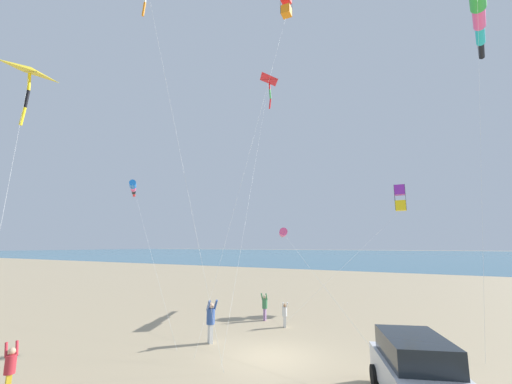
% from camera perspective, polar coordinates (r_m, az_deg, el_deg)
% --- Properties ---
extents(ground_plane, '(600.00, 600.00, 0.00)m').
position_cam_1_polar(ground_plane, '(14.38, 2.70, -27.41)').
color(ground_plane, tan).
extents(ocean_water_strip, '(240.00, 600.00, 0.01)m').
position_cam_1_polar(ocean_water_strip, '(177.47, 26.88, -9.94)').
color(ocean_water_strip, '#386B84').
rests_on(ocean_water_strip, ground_plane).
extents(parked_car, '(4.67, 3.20, 1.85)m').
position_cam_1_polar(parked_car, '(10.97, 27.30, -26.95)').
color(parked_car, silver).
rests_on(parked_car, ground_plane).
extents(cooler_box, '(0.62, 0.42, 0.42)m').
position_cam_1_polar(cooler_box, '(13.38, 28.17, -26.80)').
color(cooler_box, red).
rests_on(cooler_box, ground_plane).
extents(person_adult_flyer, '(0.66, 0.70, 1.95)m').
position_cam_1_polar(person_adult_flyer, '(15.92, -8.13, -21.62)').
color(person_adult_flyer, silver).
rests_on(person_adult_flyer, ground_plane).
extents(person_child_green_jacket, '(0.44, 0.52, 1.51)m').
position_cam_1_polar(person_child_green_jacket, '(13.08, -37.81, -23.59)').
color(person_child_green_jacket, gold).
rests_on(person_child_green_jacket, ground_plane).
extents(person_child_grey_jacket, '(0.49, 0.46, 1.36)m').
position_cam_1_polar(person_child_grey_jacket, '(18.72, 5.16, -20.83)').
color(person_child_grey_jacket, silver).
rests_on(person_child_grey_jacket, ground_plane).
extents(person_bystander_far, '(0.53, 0.44, 1.60)m').
position_cam_1_polar(person_bystander_far, '(20.21, 1.58, -19.64)').
color(person_bystander_far, '#8E6B9E').
rests_on(person_bystander_far, ground_plane).
extents(kite_delta_long_streamer_left, '(5.62, 10.04, 13.99)m').
position_cam_1_polar(kite_delta_long_streamer_left, '(21.63, -35.47, 17.19)').
color(kite_delta_long_streamer_left, yellow).
rests_on(kite_delta_long_streamer_left, ground_plane).
extents(kite_box_checkered_midright, '(7.69, 1.52, 21.49)m').
position_cam_1_polar(kite_box_checkered_midright, '(25.30, 5.43, 30.42)').
color(kite_box_checkered_midright, red).
rests_on(kite_box_checkered_midright, ground_plane).
extents(kite_windsock_green_low_center, '(10.96, 16.11, 10.18)m').
position_cam_1_polar(kite_windsock_green_low_center, '(31.56, -21.18, 0.74)').
color(kite_windsock_green_low_center, blue).
rests_on(kite_windsock_green_low_center, ground_plane).
extents(kite_delta_rainbow_low_near, '(13.43, 4.84, 18.83)m').
position_cam_1_polar(kite_delta_rainbow_low_near, '(28.91, 2.42, 19.52)').
color(kite_delta_rainbow_low_near, red).
rests_on(kite_delta_rainbow_low_near, ground_plane).
extents(kite_box_long_streamer_right, '(10.03, 6.22, 8.98)m').
position_cam_1_polar(kite_box_long_streamer_right, '(26.69, 24.45, -0.96)').
color(kite_box_long_streamer_right, purple).
rests_on(kite_box_long_streamer_right, ground_plane).
extents(kite_windsock_white_trailing, '(13.06, 9.81, 5.50)m').
position_cam_1_polar(kite_windsock_white_trailing, '(21.61, 4.84, -7.40)').
color(kite_windsock_white_trailing, '#EF4C93').
rests_on(kite_windsock_white_trailing, ground_plane).
extents(kite_windsock_blue_topmost, '(12.26, 3.33, 19.83)m').
position_cam_1_polar(kite_windsock_blue_topmost, '(27.59, 35.12, 24.50)').
color(kite_windsock_blue_topmost, green).
rests_on(kite_windsock_blue_topmost, ground_plane).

